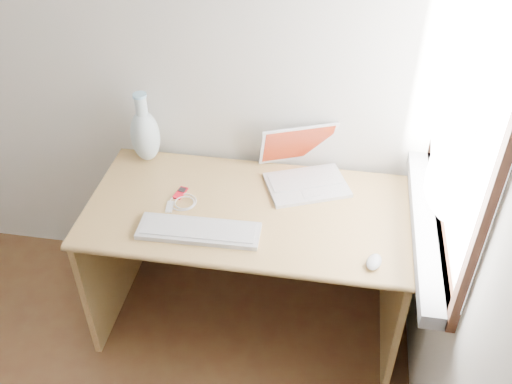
% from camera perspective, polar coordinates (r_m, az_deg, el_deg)
% --- Properties ---
extents(back_wall, '(3.50, 0.04, 2.60)m').
position_cam_1_polar(back_wall, '(2.70, -21.29, 15.55)').
color(back_wall, white).
rests_on(back_wall, floor).
extents(window, '(0.11, 0.99, 1.10)m').
position_cam_1_polar(window, '(2.00, 19.86, 7.29)').
color(window, white).
rests_on(window, right_wall).
extents(desk, '(1.34, 0.67, 0.71)m').
position_cam_1_polar(desk, '(2.57, -0.54, -3.93)').
color(desk, tan).
rests_on(desk, floor).
extents(laptop, '(0.41, 0.40, 0.23)m').
position_cam_1_polar(laptop, '(2.51, 5.27, 2.12)').
color(laptop, silver).
rests_on(laptop, desk).
extents(external_keyboard, '(0.49, 0.16, 0.02)m').
position_cam_1_polar(external_keyboard, '(2.27, -5.73, -3.87)').
color(external_keyboard, silver).
rests_on(external_keyboard, desk).
extents(mouse, '(0.08, 0.10, 0.03)m').
position_cam_1_polar(mouse, '(2.17, 11.72, -6.86)').
color(mouse, silver).
rests_on(mouse, desk).
extents(ipod, '(0.05, 0.09, 0.01)m').
position_cam_1_polar(ipod, '(2.47, -7.58, -0.09)').
color(ipod, red).
rests_on(ipod, desk).
extents(cable_coil, '(0.15, 0.15, 0.01)m').
position_cam_1_polar(cable_coil, '(2.42, -7.32, -1.00)').
color(cable_coil, silver).
rests_on(cable_coil, desk).
extents(remote, '(0.04, 0.08, 0.01)m').
position_cam_1_polar(remote, '(2.41, -8.63, -1.46)').
color(remote, silver).
rests_on(remote, desk).
extents(vase, '(0.13, 0.13, 0.34)m').
position_cam_1_polar(vase, '(2.63, -11.04, 5.73)').
color(vase, silver).
rests_on(vase, desk).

